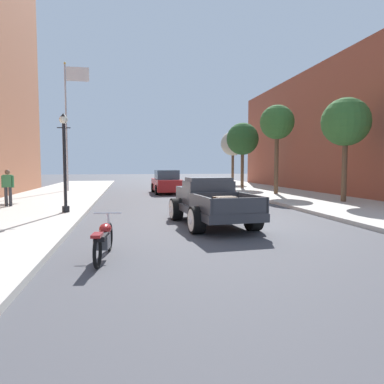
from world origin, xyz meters
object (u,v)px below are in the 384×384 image
Objects in this scene: motorcycle_parked at (104,239)px; street_tree_third at (243,139)px; street_lamp_near at (64,155)px; hotrod_truck_gunmetal at (209,202)px; street_tree_nearest at (346,123)px; pedestrian_sidewalk_left at (8,185)px; street_tree_second at (277,123)px; street_tree_farthest at (233,144)px; flagpole at (69,113)px; car_background_red at (166,183)px.

motorcycle_parked is 22.96m from street_tree_third.
street_lamp_near is at bearing -130.51° from street_tree_third.
street_lamp_near is at bearing 151.09° from hotrod_truck_gunmetal.
street_tree_nearest is (13.24, 1.98, 1.74)m from street_lamp_near.
motorcycle_parked is 1.28× the size of pedestrian_sidewalk_left.
street_tree_farthest is (0.83, 12.83, -0.57)m from street_tree_second.
flagpole is (-1.70, 12.66, 3.39)m from street_lamp_near.
pedestrian_sidewalk_left is 16.43m from street_tree_nearest.
flagpole is 13.39m from street_tree_third.
street_tree_nearest is 0.92× the size of street_tree_second.
street_tree_third is at bearing -99.72° from street_tree_farthest.
street_tree_nearest is 11.67m from street_tree_third.
flagpole reaches higher than pedestrian_sidewalk_left.
street_tree_nearest is (11.32, 8.97, 3.69)m from motorcycle_parked.
street_tree_third is (13.26, 0.87, -1.68)m from flagpole.
car_background_red reaches higher than motorcycle_parked.
pedestrian_sidewalk_left is (-4.82, 9.60, 0.64)m from motorcycle_parked.
motorcycle_parked is 0.23× the size of flagpole.
street_lamp_near is (-5.08, -10.78, 1.62)m from car_background_red.
street_tree_second is (14.77, 4.77, 3.60)m from pedestrian_sidewalk_left.
street_tree_farthest reaches higher than pedestrian_sidewalk_left.
street_tree_farthest is (7.57, 23.04, 3.36)m from hotrod_truck_gunmetal.
motorcycle_parked is 14.91m from street_tree_nearest.
street_tree_second is 12.87m from street_tree_farthest.
hotrod_truck_gunmetal is at bearing -108.19° from street_tree_farthest.
car_background_red is 1.13× the size of street_lamp_near.
car_background_red is at bearing 153.34° from street_tree_second.
street_tree_nearest is at bearing -88.32° from street_tree_farthest.
hotrod_truck_gunmetal is at bearing -123.41° from street_tree_second.
street_tree_second is at bearing 17.89° from pedestrian_sidewalk_left.
flagpole is 16.34m from street_tree_farthest.
street_tree_third is at bearing 49.49° from street_lamp_near.
street_tree_farthest is at bearing 57.84° from street_lamp_near.
street_tree_second reaches higher than street_tree_nearest.
pedestrian_sidewalk_left is at bearing -134.33° from car_background_red.
street_tree_nearest is 18.23m from street_tree_farthest.
pedestrian_sidewalk_left is at bearing -162.11° from street_tree_second.
car_background_red is 0.77× the size of street_tree_second.
street_tree_third reaches higher than street_lamp_near.
street_tree_third is at bearing 3.75° from flagpole.
hotrod_truck_gunmetal is at bearing -28.91° from street_lamp_near.
motorcycle_parked is 0.41× the size of street_tree_farthest.
hotrod_truck_gunmetal is 3.06× the size of pedestrian_sidewalk_left.
car_background_red is at bearing 64.75° from street_lamp_near.
flagpole reaches higher than hotrod_truck_gunmetal.
flagpole is at bearing 164.47° from car_background_red.
motorcycle_parked is 29.48m from street_tree_farthest.
car_background_red is 7.78m from street_tree_third.
motorcycle_parked is (-3.21, -4.15, -0.31)m from hotrod_truck_gunmetal.
street_tree_nearest is (14.93, -10.68, -1.64)m from flagpole.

